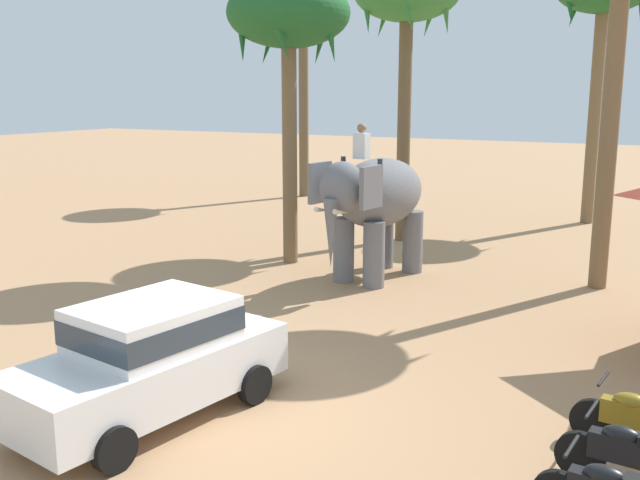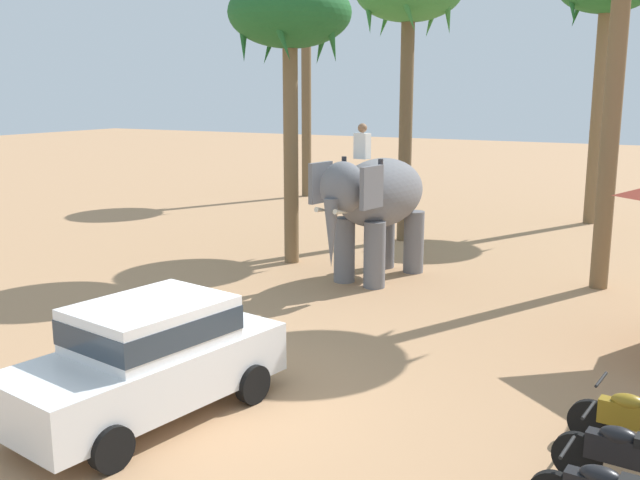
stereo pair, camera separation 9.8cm
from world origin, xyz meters
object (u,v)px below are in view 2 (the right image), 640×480
Objects in this scene: elephant_with_mahout at (375,200)px; motorcycle_fourth_in_row at (639,422)px; car_sedan_foreground at (149,355)px; palm_tree_left_of_road at (290,21)px; palm_tree_behind_elephant at (409,0)px; motorcycle_mid_row at (631,457)px.

motorcycle_fourth_in_row is (6.70, -6.58, -1.53)m from elephant_with_mahout.
car_sedan_foreground reaches higher than motorcycle_fourth_in_row.
car_sedan_foreground is 1.09× the size of elephant_with_mahout.
elephant_with_mahout is at bearing 92.58° from car_sedan_foreground.
motorcycle_fourth_in_row is 0.24× the size of palm_tree_left_of_road.
palm_tree_behind_elephant is at bearing 96.59° from car_sedan_foreground.
elephant_with_mahout is 5.22m from palm_tree_left_of_road.
car_sedan_foreground is at bearing -83.41° from palm_tree_behind_elephant.
palm_tree_behind_elephant is at bearing 103.67° from elephant_with_mahout.
car_sedan_foreground is 0.58× the size of palm_tree_left_of_road.
motorcycle_mid_row is 0.21× the size of palm_tree_behind_elephant.
motorcycle_fourth_in_row is at bearing 18.54° from car_sedan_foreground.
elephant_with_mahout is 7.23m from palm_tree_behind_elephant.
car_sedan_foreground is at bearing -161.46° from motorcycle_fourth_in_row.
palm_tree_behind_elephant is (-7.87, 11.38, 6.80)m from motorcycle_fourth_in_row.
car_sedan_foreground is 2.40× the size of motorcycle_fourth_in_row.
palm_tree_left_of_road reaches higher than elephant_with_mahout.
car_sedan_foreground is at bearing -87.42° from elephant_with_mahout.
palm_tree_behind_elephant is (-1.56, 13.50, 6.34)m from car_sedan_foreground.
palm_tree_behind_elephant reaches higher than elephant_with_mahout.
palm_tree_left_of_road is at bearing 108.68° from car_sedan_foreground.
motorcycle_fourth_in_row is at bearing -37.09° from palm_tree_left_of_road.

